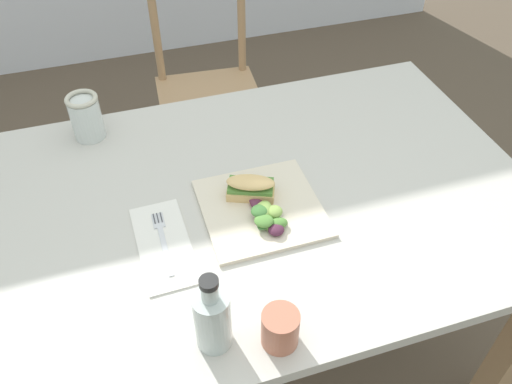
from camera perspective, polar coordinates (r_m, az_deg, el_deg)
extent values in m
plane|color=brown|center=(1.85, 2.03, -16.63)|extent=(8.54, 8.54, 0.00)
cube|color=#BCB7AD|center=(1.26, 0.69, -0.84)|extent=(1.31, 0.89, 0.03)
cube|color=tan|center=(1.78, -21.81, -5.13)|extent=(0.07, 0.07, 0.71)
cube|color=tan|center=(1.96, 13.61, 2.53)|extent=(0.07, 0.07, 0.71)
cylinder|color=tan|center=(2.10, -8.47, 1.81)|extent=(0.03, 0.03, 0.43)
cylinder|color=tan|center=(2.14, 0.58, 3.20)|extent=(0.03, 0.03, 0.43)
cylinder|color=tan|center=(2.37, -9.46, 7.17)|extent=(0.03, 0.03, 0.43)
cylinder|color=tan|center=(2.40, -1.33, 8.36)|extent=(0.03, 0.03, 0.43)
cube|color=tan|center=(2.11, -5.04, 10.09)|extent=(0.43, 0.43, 0.02)
cylinder|color=tan|center=(2.15, -10.90, 16.88)|extent=(0.03, 0.03, 0.42)
cylinder|color=tan|center=(2.18, -1.59, 18.07)|extent=(0.03, 0.03, 0.42)
cube|color=beige|center=(1.21, 0.57, -1.77)|extent=(0.27, 0.27, 0.01)
cube|color=#DBB270|center=(1.22, -0.59, -0.08)|extent=(0.12, 0.09, 0.02)
cube|color=#518438|center=(1.21, -0.57, 0.66)|extent=(0.12, 0.09, 0.01)
ellipsoid|color=#DBB270|center=(1.20, -0.60, 1.06)|extent=(0.12, 0.09, 0.02)
ellipsoid|color=#602D47|center=(1.16, 1.04, -3.09)|extent=(0.06, 0.06, 0.02)
ellipsoid|color=#84A84C|center=(1.17, 0.75, -1.99)|extent=(0.07, 0.07, 0.02)
ellipsoid|color=#84A84C|center=(1.17, 2.04, -2.14)|extent=(0.05, 0.05, 0.02)
ellipsoid|color=#3D7033|center=(1.17, 1.69, -2.59)|extent=(0.04, 0.05, 0.01)
ellipsoid|color=#518438|center=(1.15, 0.87, -3.17)|extent=(0.06, 0.06, 0.02)
ellipsoid|color=#3D7033|center=(1.16, 0.39, -2.09)|extent=(0.05, 0.05, 0.02)
ellipsoid|color=#518438|center=(1.16, 0.81, -2.76)|extent=(0.04, 0.05, 0.01)
ellipsoid|color=#4C2338|center=(1.14, 2.21, -4.12)|extent=(0.05, 0.05, 0.02)
ellipsoid|color=#3D7033|center=(1.15, 1.01, -3.49)|extent=(0.05, 0.04, 0.01)
ellipsoid|color=#6B9E47|center=(1.15, 1.90, -3.56)|extent=(0.05, 0.05, 0.01)
ellipsoid|color=#602D47|center=(1.20, 0.03, -1.18)|extent=(0.03, 0.06, 0.02)
ellipsoid|color=#518438|center=(1.15, 2.43, -3.42)|extent=(0.05, 0.03, 0.02)
cube|color=silver|center=(1.16, -10.04, -5.65)|extent=(0.12, 0.26, 0.00)
cube|color=silver|center=(1.14, -9.86, -6.36)|extent=(0.01, 0.14, 0.00)
cube|color=silver|center=(1.20, -10.63, -3.10)|extent=(0.03, 0.05, 0.00)
cube|color=#38383D|center=(1.20, -10.33, -2.73)|extent=(0.00, 0.03, 0.00)
cube|color=#38383D|center=(1.20, -10.70, -2.81)|extent=(0.00, 0.03, 0.00)
cube|color=#38383D|center=(1.20, -11.07, -2.88)|extent=(0.00, 0.03, 0.00)
cylinder|color=black|center=(0.97, -4.69, -14.44)|extent=(0.06, 0.06, 0.09)
cylinder|color=#B2BCB7|center=(0.95, -4.76, -13.81)|extent=(0.07, 0.07, 0.13)
cylinder|color=#B2BCB7|center=(0.88, -5.09, -10.82)|extent=(0.03, 0.03, 0.04)
cylinder|color=black|center=(0.86, -5.19, -9.85)|extent=(0.03, 0.03, 0.01)
cylinder|color=#995623|center=(1.46, -17.94, 7.27)|extent=(0.07, 0.07, 0.09)
cylinder|color=silver|center=(1.46, -18.04, 7.62)|extent=(0.08, 0.08, 0.11)
torus|color=#B7B29E|center=(1.42, -18.59, 9.65)|extent=(0.08, 0.08, 0.01)
cylinder|color=#B2664C|center=(0.97, 2.66, -14.68)|extent=(0.07, 0.07, 0.08)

